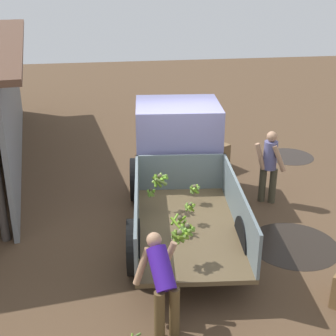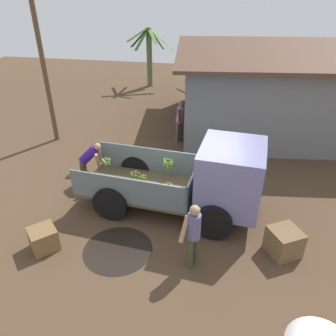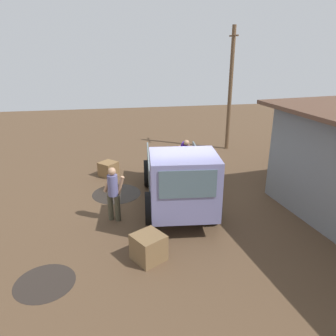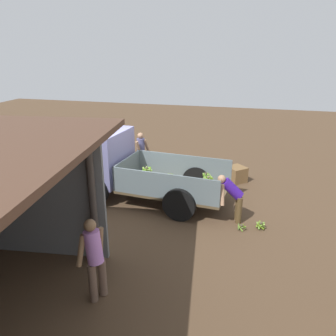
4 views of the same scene
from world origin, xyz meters
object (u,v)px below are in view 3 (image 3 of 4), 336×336
at_px(banana_bunch_on_ground_0, 191,165).
at_px(banana_bunch_on_ground_1, 184,161).
at_px(cargo_truck, 181,183).
at_px(person_worker_loading, 183,152).
at_px(wooden_crate_1, 149,247).
at_px(utility_pole, 230,89).
at_px(person_bystander_near_shed, 298,162).
at_px(person_foreground_visitor, 113,191).
at_px(wooden_crate_0, 108,169).

distance_m(banana_bunch_on_ground_0, banana_bunch_on_ground_1, 0.53).
distance_m(cargo_truck, person_worker_loading, 3.88).
height_order(person_worker_loading, banana_bunch_on_ground_1, person_worker_loading).
distance_m(banana_bunch_on_ground_1, wooden_crate_1, 6.83).
bearing_deg(banana_bunch_on_ground_0, person_worker_loading, -51.89).
relative_size(utility_pole, person_worker_loading, 4.10).
relative_size(person_worker_loading, wooden_crate_1, 2.06).
distance_m(utility_pole, person_worker_loading, 4.38).
distance_m(cargo_truck, banana_bunch_on_ground_1, 4.82).
xyz_separation_m(person_worker_loading, wooden_crate_1, (5.61, -2.08, -0.47)).
relative_size(banana_bunch_on_ground_0, banana_bunch_on_ground_1, 0.88).
relative_size(person_bystander_near_shed, banana_bunch_on_ground_1, 6.05).
bearing_deg(utility_pole, person_foreground_visitor, -42.34).
bearing_deg(cargo_truck, person_foreground_visitor, -90.62).
height_order(utility_pole, wooden_crate_0, utility_pole).
relative_size(person_foreground_visitor, person_bystander_near_shed, 0.98).
height_order(utility_pole, wooden_crate_1, utility_pole).
bearing_deg(person_bystander_near_shed, wooden_crate_0, -81.85).
bearing_deg(wooden_crate_0, person_bystander_near_shed, 71.05).
height_order(person_foreground_visitor, person_worker_loading, person_foreground_visitor).
bearing_deg(banana_bunch_on_ground_1, person_bystander_near_shed, 47.62).
relative_size(cargo_truck, banana_bunch_on_ground_0, 20.64).
height_order(person_worker_loading, banana_bunch_on_ground_0, person_worker_loading).
height_order(cargo_truck, banana_bunch_on_ground_0, cargo_truck).
xyz_separation_m(person_foreground_visitor, wooden_crate_0, (-3.54, -0.15, -0.63)).
bearing_deg(banana_bunch_on_ground_0, wooden_crate_1, -22.78).
bearing_deg(banana_bunch_on_ground_0, wooden_crate_0, -84.26).
height_order(banana_bunch_on_ground_0, wooden_crate_1, wooden_crate_1).
bearing_deg(person_worker_loading, banana_bunch_on_ground_1, 152.28).
distance_m(person_bystander_near_shed, banana_bunch_on_ground_0, 4.22).
distance_m(person_worker_loading, banana_bunch_on_ground_1, 1.09).
xyz_separation_m(person_bystander_near_shed, banana_bunch_on_ground_1, (-3.10, -3.39, -0.81)).
relative_size(banana_bunch_on_ground_0, wooden_crate_1, 0.36).
xyz_separation_m(cargo_truck, person_foreground_visitor, (-0.21, -1.93, -0.21)).
bearing_deg(cargo_truck, person_bystander_near_shed, 113.71).
height_order(person_foreground_visitor, person_bystander_near_shed, person_bystander_near_shed).
xyz_separation_m(banana_bunch_on_ground_0, wooden_crate_0, (0.34, -3.38, 0.18)).
xyz_separation_m(banana_bunch_on_ground_0, wooden_crate_1, (5.93, -2.49, 0.23)).
xyz_separation_m(person_bystander_near_shed, banana_bunch_on_ground_0, (-2.60, -3.21, -0.83)).
height_order(person_worker_loading, wooden_crate_0, person_worker_loading).
relative_size(person_bystander_near_shed, wooden_crate_0, 2.80).
distance_m(person_bystander_near_shed, wooden_crate_1, 6.63).
xyz_separation_m(person_bystander_near_shed, wooden_crate_1, (3.33, -5.70, -0.60)).
xyz_separation_m(person_worker_loading, person_bystander_near_shed, (2.28, 3.62, 0.12)).
bearing_deg(utility_pole, person_bystander_near_shed, 9.35).
height_order(utility_pole, banana_bunch_on_ground_0, utility_pole).
height_order(cargo_truck, wooden_crate_0, cargo_truck).
bearing_deg(wooden_crate_0, banana_bunch_on_ground_1, 104.59).
distance_m(person_foreground_visitor, person_bystander_near_shed, 6.57).
relative_size(utility_pole, banana_bunch_on_ground_1, 20.42).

